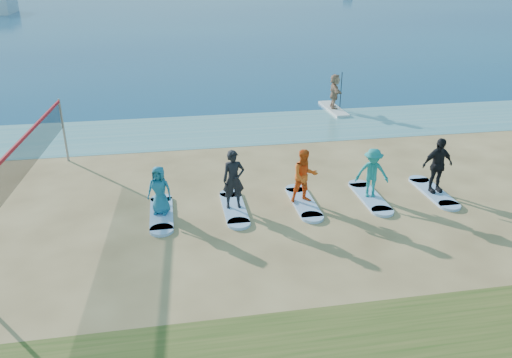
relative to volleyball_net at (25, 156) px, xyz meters
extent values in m
plane|color=tan|center=(7.03, -3.10, -1.90)|extent=(600.00, 600.00, 0.00)
plane|color=teal|center=(7.03, 7.40, -1.90)|extent=(600.00, 600.00, 0.00)
cylinder|color=gray|center=(0.26, 4.49, -0.65)|extent=(0.09, 0.09, 2.50)
cube|color=black|center=(0.00, 0.00, 0.00)|extent=(0.55, 8.99, 1.00)
cube|color=red|center=(0.00, 0.00, 0.52)|extent=(0.58, 8.99, 0.10)
cube|color=silver|center=(12.96, 9.79, -1.84)|extent=(0.78, 3.02, 0.12)
imported|color=tan|center=(12.96, 9.79, -0.89)|extent=(0.80, 1.73, 1.79)
cube|color=silver|center=(-19.62, 71.87, -1.90)|extent=(2.82, 8.42, 2.28)
cube|color=#96BAE9|center=(3.88, -0.87, -1.86)|extent=(0.70, 2.20, 0.09)
imported|color=#1C6789|center=(3.88, -0.87, -1.05)|extent=(0.86, 0.70, 1.53)
cube|color=#96BAE9|center=(6.16, -0.87, -1.86)|extent=(0.70, 2.20, 0.09)
imported|color=black|center=(6.16, -0.87, -0.87)|extent=(0.70, 0.48, 1.89)
cube|color=#96BAE9|center=(8.44, -0.87, -1.86)|extent=(0.70, 2.20, 0.09)
imported|color=#E25617|center=(8.44, -0.87, -0.93)|extent=(0.91, 0.74, 1.77)
cube|color=#96BAE9|center=(10.72, -0.87, -1.86)|extent=(0.70, 2.20, 0.09)
imported|color=teal|center=(10.72, -0.87, -0.98)|extent=(1.20, 0.88, 1.66)
cube|color=#96BAE9|center=(13.00, -0.87, -1.86)|extent=(0.70, 2.20, 0.09)
imported|color=black|center=(13.00, -0.87, -0.87)|extent=(1.14, 0.56, 1.89)
camera|label=1|loc=(4.37, -14.94, 5.31)|focal=35.00mm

